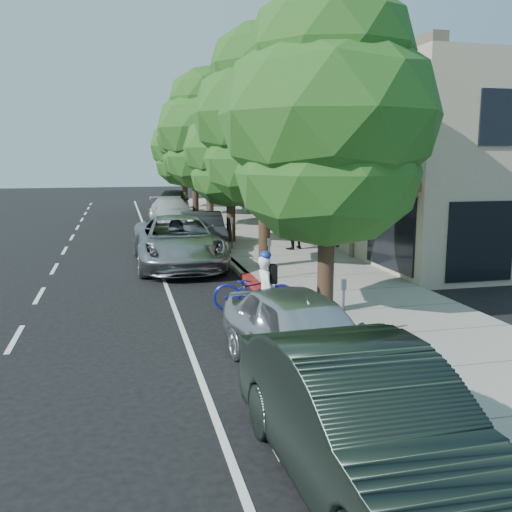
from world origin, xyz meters
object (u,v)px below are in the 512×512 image
object	(u,v)px
street_tree_0	(329,120)
street_tree_2	(230,150)
street_tree_1	(265,118)
dark_suv_far	(173,203)
silver_suv	(178,241)
dark_sedan	(202,231)
street_tree_4	(194,139)
street_tree_5	(184,148)
pedestrian	(291,226)
near_car_b	(365,423)
bicycle	(254,290)
white_pickup	(172,212)
near_car_a	(302,335)
street_tree_3	(209,131)
cyclist	(265,292)

from	to	relation	value
street_tree_0	street_tree_2	size ratio (longest dim) A/B	1.16
street_tree_1	dark_suv_far	size ratio (longest dim) A/B	1.57
silver_suv	dark_sedan	xyz separation A→B (m)	(1.38, 3.50, -0.11)
street_tree_4	street_tree_5	xyz separation A→B (m)	(0.00, 6.00, -0.47)
street_tree_0	street_tree_4	size ratio (longest dim) A/B	0.97
street_tree_4	pedestrian	world-z (taller)	street_tree_4
silver_suv	near_car_b	size ratio (longest dim) A/B	1.25
street_tree_1	street_tree_2	world-z (taller)	street_tree_1
street_tree_2	pedestrian	distance (m)	4.51
silver_suv	dark_suv_far	world-z (taller)	dark_suv_far
street_tree_5	street_tree_4	bearing A→B (deg)	-90.00
street_tree_5	bicycle	distance (m)	29.30
white_pickup	silver_suv	bearing A→B (deg)	-97.84
street_tree_0	near_car_a	size ratio (longest dim) A/B	1.70
silver_suv	dark_suv_far	distance (m)	17.30
street_tree_3	white_pickup	world-z (taller)	street_tree_3
cyclist	near_car_a	size ratio (longest dim) A/B	0.36
bicycle	silver_suv	world-z (taller)	silver_suv
dark_sedan	pedestrian	distance (m)	3.82
street_tree_0	silver_suv	size ratio (longest dim) A/B	1.21
street_tree_2	silver_suv	distance (m)	6.22
dark_sedan	white_pickup	xyz separation A→B (m)	(-0.50, 8.57, -0.00)
street_tree_1	pedestrian	size ratio (longest dim) A/B	4.33
street_tree_0	silver_suv	distance (m)	8.88
street_tree_0	pedestrian	size ratio (longest dim) A/B	4.10
street_tree_5	dark_suv_far	distance (m)	6.53
street_tree_3	dark_suv_far	bearing A→B (deg)	101.74
street_tree_5	pedestrian	xyz separation A→B (m)	(1.98, -20.69, -3.40)
street_tree_1	silver_suv	bearing A→B (deg)	151.88
street_tree_1	bicycle	distance (m)	6.95
street_tree_3	white_pickup	distance (m)	5.08
street_tree_5	pedestrian	world-z (taller)	street_tree_5
street_tree_5	near_car_b	world-z (taller)	street_tree_5
street_tree_0	street_tree_1	distance (m)	6.01
bicycle	silver_suv	xyz separation A→B (m)	(-1.27, 6.50, 0.34)
white_pickup	dark_suv_far	bearing A→B (deg)	80.38
dark_suv_far	near_car_b	world-z (taller)	dark_suv_far
street_tree_0	street_tree_2	xyz separation A→B (m)	(-0.00, 12.00, -0.58)
street_tree_2	white_pickup	size ratio (longest dim) A/B	1.26
street_tree_0	street_tree_1	bearing A→B (deg)	90.00
silver_suv	pedestrian	xyz separation A→B (m)	(4.79, 1.81, 0.21)
street_tree_5	dark_sedan	size ratio (longest dim) A/B	1.58
near_car_a	bicycle	bearing A→B (deg)	80.34
street_tree_2	bicycle	xyz separation A→B (m)	(-1.54, -11.00, -3.59)
street_tree_2	near_car_a	distance (m)	15.95
street_tree_2	near_car_a	world-z (taller)	street_tree_2
street_tree_3	street_tree_4	size ratio (longest dim) A/B	1.06
street_tree_2	street_tree_4	world-z (taller)	street_tree_4
street_tree_3	silver_suv	xyz separation A→B (m)	(-2.81, -10.50, -4.31)
street_tree_2	street_tree_5	world-z (taller)	street_tree_5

